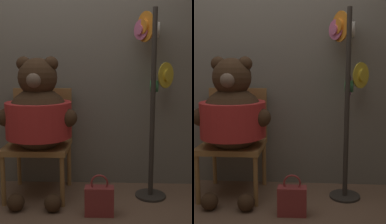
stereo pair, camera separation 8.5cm
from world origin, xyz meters
The scene contains 6 objects.
ground_plane centered at (0.00, 0.00, 0.00)m, with size 14.00×14.00×0.00m, color brown.
wall_back centered at (0.00, 0.65, 1.37)m, with size 8.00×0.10×2.74m.
chair centered at (-0.18, 0.37, 0.54)m, with size 0.57×0.54×0.99m.
teddy_bear centered at (-0.14, 0.19, 0.77)m, with size 0.70×0.62×1.29m.
hat_display_rack centered at (0.88, 0.37, 1.07)m, with size 0.38×0.47×1.70m.
handbag_on_ground centered at (0.40, -0.10, 0.13)m, with size 0.23×0.10×0.34m.
Camera 2 is at (0.55, -2.49, 1.22)m, focal length 50.00 mm.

